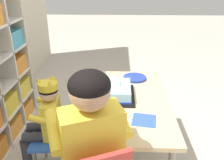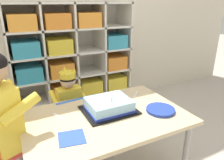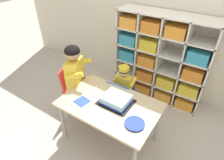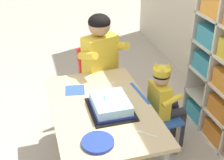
{
  "view_description": "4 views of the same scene",
  "coord_description": "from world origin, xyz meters",
  "px_view_note": "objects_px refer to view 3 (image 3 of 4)",
  "views": [
    {
      "loc": [
        -1.58,
        0.02,
        1.46
      ],
      "look_at": [
        0.06,
        0.07,
        0.73
      ],
      "focal_mm": 38.02,
      "sensor_mm": 36.0,
      "label": 1
    },
    {
      "loc": [
        -0.53,
        -1.17,
        1.34
      ],
      "look_at": [
        0.06,
        0.03,
        0.84
      ],
      "focal_mm": 33.74,
      "sensor_mm": 36.0,
      "label": 2
    },
    {
      "loc": [
        0.91,
        -1.34,
        2.06
      ],
      "look_at": [
        -0.04,
        0.1,
        0.85
      ],
      "focal_mm": 30.78,
      "sensor_mm": 36.0,
      "label": 3
    },
    {
      "loc": [
        1.82,
        -0.44,
        1.88
      ],
      "look_at": [
        -0.04,
        0.09,
        0.79
      ],
      "focal_mm": 49.91,
      "sensor_mm": 36.0,
      "label": 4
    }
  ],
  "objects_px": {
    "activity_table": "(110,107)",
    "paper_plate_stack": "(135,124)",
    "birthday_cake_on_tray": "(116,100)",
    "fork_scattered_mid_table": "(147,106)",
    "child_with_crown": "(125,83)",
    "classroom_chair_blue": "(121,95)",
    "classroom_chair_adult_side": "(73,87)",
    "fork_near_cake_tray": "(95,89)",
    "adult_helper_seated": "(80,75)"
  },
  "relations": [
    {
      "from": "classroom_chair_adult_side",
      "to": "fork_near_cake_tray",
      "type": "xyz_separation_m",
      "value": [
        0.39,
        -0.0,
        0.13
      ]
    },
    {
      "from": "classroom_chair_blue",
      "to": "classroom_chair_adult_side",
      "type": "distance_m",
      "value": 0.67
    },
    {
      "from": "birthday_cake_on_tray",
      "to": "paper_plate_stack",
      "type": "relative_size",
      "value": 1.83
    },
    {
      "from": "paper_plate_stack",
      "to": "classroom_chair_adult_side",
      "type": "bearing_deg",
      "value": 166.88
    },
    {
      "from": "adult_helper_seated",
      "to": "fork_near_cake_tray",
      "type": "height_order",
      "value": "adult_helper_seated"
    },
    {
      "from": "activity_table",
      "to": "fork_scattered_mid_table",
      "type": "xyz_separation_m",
      "value": [
        0.37,
        0.2,
        0.05
      ]
    },
    {
      "from": "activity_table",
      "to": "adult_helper_seated",
      "type": "xyz_separation_m",
      "value": [
        -0.59,
        0.17,
        0.13
      ]
    },
    {
      "from": "paper_plate_stack",
      "to": "fork_scattered_mid_table",
      "type": "bearing_deg",
      "value": 91.29
    },
    {
      "from": "classroom_chair_blue",
      "to": "birthday_cake_on_tray",
      "type": "xyz_separation_m",
      "value": [
        0.17,
        -0.39,
        0.27
      ]
    },
    {
      "from": "classroom_chair_blue",
      "to": "classroom_chair_adult_side",
      "type": "height_order",
      "value": "classroom_chair_adult_side"
    },
    {
      "from": "fork_scattered_mid_table",
      "to": "birthday_cake_on_tray",
      "type": "bearing_deg",
      "value": 158.19
    },
    {
      "from": "fork_near_cake_tray",
      "to": "classroom_chair_blue",
      "type": "bearing_deg",
      "value": 130.86
    },
    {
      "from": "classroom_chair_adult_side",
      "to": "adult_helper_seated",
      "type": "bearing_deg",
      "value": -90.0
    },
    {
      "from": "classroom_chair_adult_side",
      "to": "fork_scattered_mid_table",
      "type": "bearing_deg",
      "value": -108.43
    },
    {
      "from": "child_with_crown",
      "to": "classroom_chair_adult_side",
      "type": "relative_size",
      "value": 1.09
    },
    {
      "from": "fork_near_cake_tray",
      "to": "child_with_crown",
      "type": "bearing_deg",
      "value": 138.43
    },
    {
      "from": "adult_helper_seated",
      "to": "fork_scattered_mid_table",
      "type": "relative_size",
      "value": 9.87
    },
    {
      "from": "paper_plate_stack",
      "to": "adult_helper_seated",
      "type": "bearing_deg",
      "value": 163.08
    },
    {
      "from": "classroom_chair_blue",
      "to": "paper_plate_stack",
      "type": "bearing_deg",
      "value": 126.17
    },
    {
      "from": "activity_table",
      "to": "fork_near_cake_tray",
      "type": "xyz_separation_m",
      "value": [
        -0.3,
        0.13,
        0.05
      ]
    },
    {
      "from": "classroom_chair_blue",
      "to": "child_with_crown",
      "type": "bearing_deg",
      "value": -90.45
    },
    {
      "from": "classroom_chair_blue",
      "to": "fork_scattered_mid_table",
      "type": "height_order",
      "value": "same"
    },
    {
      "from": "fork_near_cake_tray",
      "to": "fork_scattered_mid_table",
      "type": "distance_m",
      "value": 0.68
    },
    {
      "from": "child_with_crown",
      "to": "birthday_cake_on_tray",
      "type": "relative_size",
      "value": 2.19
    },
    {
      "from": "activity_table",
      "to": "fork_scattered_mid_table",
      "type": "height_order",
      "value": "fork_scattered_mid_table"
    },
    {
      "from": "birthday_cake_on_tray",
      "to": "fork_near_cake_tray",
      "type": "height_order",
      "value": "birthday_cake_on_tray"
    },
    {
      "from": "paper_plate_stack",
      "to": "fork_scattered_mid_table",
      "type": "height_order",
      "value": "paper_plate_stack"
    },
    {
      "from": "classroom_chair_adult_side",
      "to": "fork_near_cake_tray",
      "type": "bearing_deg",
      "value": -112.4
    },
    {
      "from": "activity_table",
      "to": "paper_plate_stack",
      "type": "xyz_separation_m",
      "value": [
        0.38,
        -0.12,
        0.06
      ]
    },
    {
      "from": "child_with_crown",
      "to": "fork_near_cake_tray",
      "type": "height_order",
      "value": "child_with_crown"
    },
    {
      "from": "adult_helper_seated",
      "to": "paper_plate_stack",
      "type": "xyz_separation_m",
      "value": [
        0.97,
        -0.29,
        -0.07
      ]
    },
    {
      "from": "paper_plate_stack",
      "to": "activity_table",
      "type": "bearing_deg",
      "value": 162.38
    },
    {
      "from": "classroom_chair_blue",
      "to": "classroom_chair_adult_side",
      "type": "bearing_deg",
      "value": 23.99
    },
    {
      "from": "birthday_cake_on_tray",
      "to": "classroom_chair_blue",
      "type": "bearing_deg",
      "value": 112.74
    },
    {
      "from": "classroom_chair_adult_side",
      "to": "birthday_cake_on_tray",
      "type": "bearing_deg",
      "value": -117.9
    },
    {
      "from": "paper_plate_stack",
      "to": "fork_near_cake_tray",
      "type": "bearing_deg",
      "value": 159.99
    },
    {
      "from": "birthday_cake_on_tray",
      "to": "fork_scattered_mid_table",
      "type": "bearing_deg",
      "value": 24.07
    },
    {
      "from": "fork_scattered_mid_table",
      "to": "activity_table",
      "type": "bearing_deg",
      "value": 162.14
    },
    {
      "from": "child_with_crown",
      "to": "fork_near_cake_tray",
      "type": "relative_size",
      "value": 5.82
    },
    {
      "from": "classroom_chair_adult_side",
      "to": "birthday_cake_on_tray",
      "type": "xyz_separation_m",
      "value": [
        0.74,
        -0.08,
        0.17
      ]
    },
    {
      "from": "classroom_chair_adult_side",
      "to": "fork_near_cake_tray",
      "type": "relative_size",
      "value": 5.36
    },
    {
      "from": "classroom_chair_blue",
      "to": "fork_scattered_mid_table",
      "type": "relative_size",
      "value": 5.49
    },
    {
      "from": "paper_plate_stack",
      "to": "fork_scattered_mid_table",
      "type": "relative_size",
      "value": 1.86
    },
    {
      "from": "adult_helper_seated",
      "to": "classroom_chair_blue",
      "type": "bearing_deg",
      "value": -81.85
    },
    {
      "from": "child_with_crown",
      "to": "activity_table",
      "type": "bearing_deg",
      "value": 97.69
    },
    {
      "from": "fork_near_cake_tray",
      "to": "adult_helper_seated",
      "type": "bearing_deg",
      "value": -118.07
    },
    {
      "from": "classroom_chair_blue",
      "to": "classroom_chair_adult_side",
      "type": "xyz_separation_m",
      "value": [
        -0.58,
        -0.32,
        0.11
      ]
    },
    {
      "from": "adult_helper_seated",
      "to": "child_with_crown",
      "type": "bearing_deg",
      "value": -72.58
    },
    {
      "from": "child_with_crown",
      "to": "birthday_cake_on_tray",
      "type": "bearing_deg",
      "value": 104.25
    },
    {
      "from": "child_with_crown",
      "to": "classroom_chair_adult_side",
      "type": "distance_m",
      "value": 0.71
    }
  ]
}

